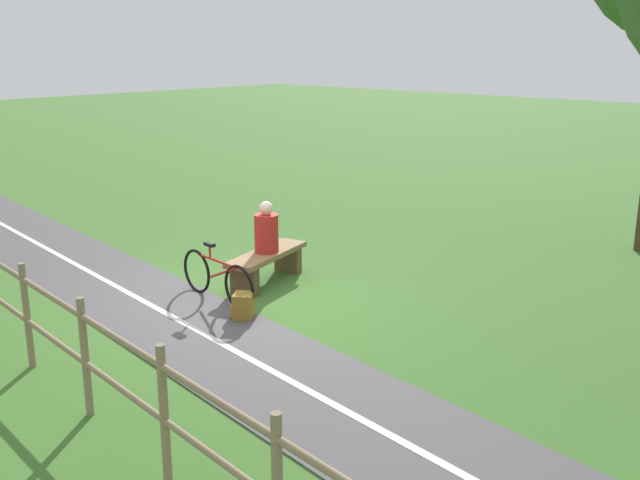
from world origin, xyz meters
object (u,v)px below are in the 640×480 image
Objects in this scene: bicycle at (217,278)px; backpack at (243,306)px; bench at (267,262)px; person_seated at (266,231)px.

backpack is (0.21, 0.79, -0.18)m from bicycle.
bench is at bearing 100.17° from bicycle.
bicycle is at bearing -8.69° from bench.
bicycle is (1.09, 0.10, 0.02)m from bench.
person_seated reaches higher than bicycle.
bench is 1.58m from backpack.
bench reaches higher than backpack.
bench is at bearing -145.67° from backpack.
backpack is (1.29, 0.88, -0.66)m from person_seated.
person_seated is (0.00, 0.00, 0.50)m from bench.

